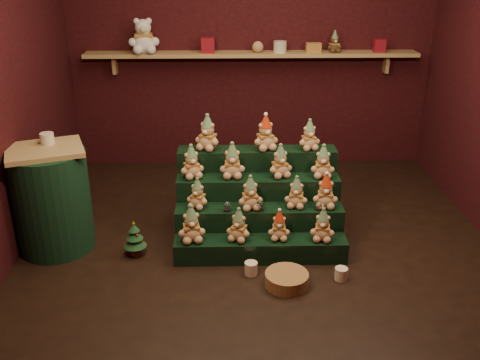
{
  "coord_description": "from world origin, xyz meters",
  "views": [
    {
      "loc": [
        -0.26,
        -3.97,
        2.33
      ],
      "look_at": [
        -0.16,
        0.25,
        0.51
      ],
      "focal_mm": 40.0,
      "sensor_mm": 36.0,
      "label": 1
    }
  ],
  "objects_px": {
    "riser_tier_front": "(260,249)",
    "mug_left": "(251,268)",
    "wicker_basket": "(287,279)",
    "mini_christmas_tree": "(135,238)",
    "snow_globe_c": "(319,206)",
    "snow_globe_b": "(260,206)",
    "snow_globe_a": "(227,206)",
    "white_bear": "(143,31)",
    "side_table": "(52,199)",
    "brown_bear": "(334,42)",
    "mug_right": "(341,274)"
  },
  "relations": [
    {
      "from": "riser_tier_front",
      "to": "mug_left",
      "type": "bearing_deg",
      "value": -111.08
    },
    {
      "from": "riser_tier_front",
      "to": "wicker_basket",
      "type": "xyz_separation_m",
      "value": [
        0.18,
        -0.38,
        -0.04
      ]
    },
    {
      "from": "mini_christmas_tree",
      "to": "snow_globe_c",
      "type": "bearing_deg",
      "value": 2.7
    },
    {
      "from": "mini_christmas_tree",
      "to": "wicker_basket",
      "type": "bearing_deg",
      "value": -21.32
    },
    {
      "from": "riser_tier_front",
      "to": "snow_globe_b",
      "type": "distance_m",
      "value": 0.35
    },
    {
      "from": "snow_globe_a",
      "to": "white_bear",
      "type": "distance_m",
      "value": 2.37
    },
    {
      "from": "side_table",
      "to": "wicker_basket",
      "type": "bearing_deg",
      "value": -38.67
    },
    {
      "from": "wicker_basket",
      "to": "brown_bear",
      "type": "relative_size",
      "value": 1.5
    },
    {
      "from": "white_bear",
      "to": "riser_tier_front",
      "type": "bearing_deg",
      "value": -68.88
    },
    {
      "from": "side_table",
      "to": "mug_right",
      "type": "xyz_separation_m",
      "value": [
        2.32,
        -0.56,
        -0.39
      ]
    },
    {
      "from": "riser_tier_front",
      "to": "brown_bear",
      "type": "bearing_deg",
      "value": 66.37
    },
    {
      "from": "mug_left",
      "to": "white_bear",
      "type": "relative_size",
      "value": 0.22
    },
    {
      "from": "riser_tier_front",
      "to": "snow_globe_b",
      "type": "relative_size",
      "value": 15.2
    },
    {
      "from": "snow_globe_c",
      "to": "mini_christmas_tree",
      "type": "height_order",
      "value": "snow_globe_c"
    },
    {
      "from": "mug_left",
      "to": "snow_globe_b",
      "type": "bearing_deg",
      "value": 77.54
    },
    {
      "from": "mug_left",
      "to": "snow_globe_c",
      "type": "bearing_deg",
      "value": 33.71
    },
    {
      "from": "mini_christmas_tree",
      "to": "white_bear",
      "type": "bearing_deg",
      "value": 93.25
    },
    {
      "from": "mug_left",
      "to": "white_bear",
      "type": "height_order",
      "value": "white_bear"
    },
    {
      "from": "riser_tier_front",
      "to": "snow_globe_b",
      "type": "bearing_deg",
      "value": 90.44
    },
    {
      "from": "white_bear",
      "to": "mug_right",
      "type": "bearing_deg",
      "value": -61.57
    },
    {
      "from": "mug_left",
      "to": "snow_globe_a",
      "type": "bearing_deg",
      "value": 115.5
    },
    {
      "from": "snow_globe_b",
      "to": "mug_right",
      "type": "distance_m",
      "value": 0.85
    },
    {
      "from": "mug_right",
      "to": "wicker_basket",
      "type": "relative_size",
      "value": 0.3
    },
    {
      "from": "riser_tier_front",
      "to": "side_table",
      "type": "bearing_deg",
      "value": 171.91
    },
    {
      "from": "snow_globe_a",
      "to": "mug_right",
      "type": "bearing_deg",
      "value": -28.53
    },
    {
      "from": "wicker_basket",
      "to": "snow_globe_b",
      "type": "bearing_deg",
      "value": 108.11
    },
    {
      "from": "wicker_basket",
      "to": "mug_left",
      "type": "bearing_deg",
      "value": 148.5
    },
    {
      "from": "side_table",
      "to": "brown_bear",
      "type": "relative_size",
      "value": 4.06
    },
    {
      "from": "riser_tier_front",
      "to": "snow_globe_b",
      "type": "height_order",
      "value": "snow_globe_b"
    },
    {
      "from": "white_bear",
      "to": "brown_bear",
      "type": "xyz_separation_m",
      "value": [
        2.03,
        0.0,
        -0.12
      ]
    },
    {
      "from": "riser_tier_front",
      "to": "brown_bear",
      "type": "xyz_separation_m",
      "value": [
        0.89,
        2.04,
        1.34
      ]
    },
    {
      "from": "riser_tier_front",
      "to": "snow_globe_c",
      "type": "bearing_deg",
      "value": 18.17
    },
    {
      "from": "white_bear",
      "to": "brown_bear",
      "type": "height_order",
      "value": "white_bear"
    },
    {
      "from": "riser_tier_front",
      "to": "mug_right",
      "type": "bearing_deg",
      "value": -27.46
    },
    {
      "from": "mini_christmas_tree",
      "to": "mug_left",
      "type": "height_order",
      "value": "mini_christmas_tree"
    },
    {
      "from": "snow_globe_a",
      "to": "white_bear",
      "type": "bearing_deg",
      "value": 114.92
    },
    {
      "from": "snow_globe_a",
      "to": "snow_globe_c",
      "type": "height_order",
      "value": "snow_globe_a"
    },
    {
      "from": "snow_globe_a",
      "to": "side_table",
      "type": "bearing_deg",
      "value": 176.69
    },
    {
      "from": "wicker_basket",
      "to": "brown_bear",
      "type": "xyz_separation_m",
      "value": [
        0.72,
        2.42,
        1.38
      ]
    },
    {
      "from": "snow_globe_b",
      "to": "brown_bear",
      "type": "xyz_separation_m",
      "value": [
        0.89,
        1.88,
        1.02
      ]
    },
    {
      "from": "snow_globe_b",
      "to": "riser_tier_front",
      "type": "bearing_deg",
      "value": -89.56
    },
    {
      "from": "riser_tier_front",
      "to": "wicker_basket",
      "type": "height_order",
      "value": "riser_tier_front"
    },
    {
      "from": "riser_tier_front",
      "to": "snow_globe_c",
      "type": "relative_size",
      "value": 18.28
    },
    {
      "from": "snow_globe_c",
      "to": "mug_left",
      "type": "height_order",
      "value": "snow_globe_c"
    },
    {
      "from": "white_bear",
      "to": "brown_bear",
      "type": "bearing_deg",
      "value": -8.11
    },
    {
      "from": "mug_right",
      "to": "brown_bear",
      "type": "relative_size",
      "value": 0.45
    },
    {
      "from": "snow_globe_b",
      "to": "side_table",
      "type": "distance_m",
      "value": 1.72
    },
    {
      "from": "snow_globe_c",
      "to": "mug_left",
      "type": "relative_size",
      "value": 0.75
    },
    {
      "from": "mug_right",
      "to": "white_bear",
      "type": "distance_m",
      "value": 3.29
    },
    {
      "from": "white_bear",
      "to": "snow_globe_a",
      "type": "bearing_deg",
      "value": -73.18
    }
  ]
}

